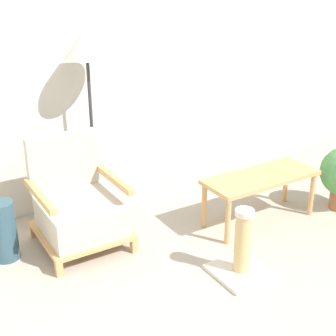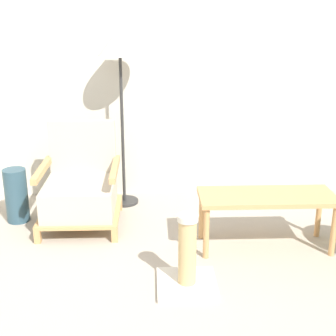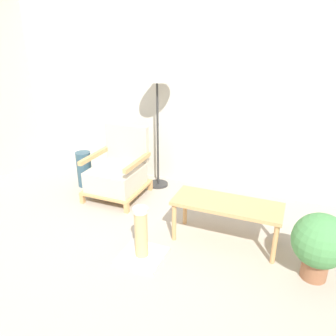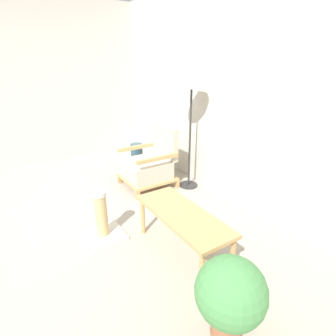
% 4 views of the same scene
% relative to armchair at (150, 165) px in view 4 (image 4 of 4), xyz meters
% --- Properties ---
extents(ground_plane, '(14.00, 14.00, 0.00)m').
position_rel_armchair_xyz_m(ground_plane, '(0.66, -1.49, -0.32)').
color(ground_plane, '#A89E8E').
extents(wall_back, '(8.00, 0.06, 2.70)m').
position_rel_armchair_xyz_m(wall_back, '(0.66, 0.73, 1.03)').
color(wall_back, beige).
rests_on(wall_back, ground_plane).
extents(wall_left, '(0.06, 8.00, 2.70)m').
position_rel_armchair_xyz_m(wall_left, '(-1.88, -0.99, 1.03)').
color(wall_left, beige).
rests_on(wall_left, ground_plane).
extents(armchair, '(0.66, 0.69, 0.85)m').
position_rel_armchair_xyz_m(armchair, '(0.00, 0.00, 0.00)').
color(armchair, tan).
rests_on(armchair, ground_plane).
extents(floor_lamp, '(0.38, 0.38, 1.63)m').
position_rel_armchair_xyz_m(floor_lamp, '(0.34, 0.45, 1.10)').
color(floor_lamp, '#2D2D2D').
rests_on(floor_lamp, ground_plane).
extents(coffee_table, '(1.03, 0.40, 0.44)m').
position_rel_armchair_xyz_m(coffee_table, '(1.48, -0.48, 0.06)').
color(coffee_table, tan).
rests_on(coffee_table, ground_plane).
extents(vase, '(0.20, 0.20, 0.47)m').
position_rel_armchair_xyz_m(vase, '(-0.57, 0.08, -0.08)').
color(vase, '#2D4C5B').
rests_on(vase, ground_plane).
extents(potted_plant, '(0.45, 0.45, 0.60)m').
position_rel_armchair_xyz_m(potted_plant, '(2.30, -0.70, 0.03)').
color(potted_plant, '#935B3D').
rests_on(potted_plant, ground_plane).
extents(scratching_post, '(0.40, 0.40, 0.52)m').
position_rel_armchair_xyz_m(scratching_post, '(0.83, -1.02, -0.14)').
color(scratching_post, beige).
rests_on(scratching_post, ground_plane).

